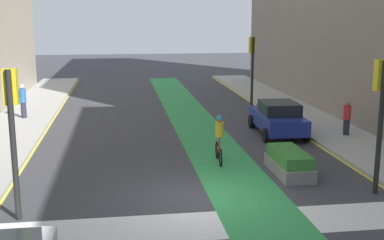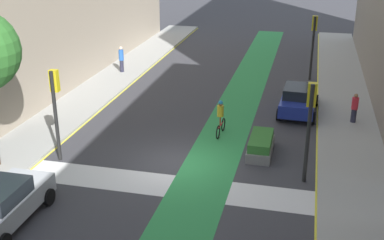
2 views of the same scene
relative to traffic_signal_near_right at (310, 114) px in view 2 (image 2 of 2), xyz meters
name	(u,v)px [view 2 (image 2 of 2)]	position (x,y,z in m)	size (l,w,h in m)	color
ground_plane	(177,163)	(-5.46, 0.24, -2.92)	(120.00, 120.00, 0.00)	#38383D
bike_lane_paint	(209,167)	(-4.03, 0.24, -2.92)	(2.40, 60.00, 0.01)	#2D8C47
crosswalk_band	(165,185)	(-5.46, -1.76, -2.92)	(12.00, 1.80, 0.01)	silver
sidewalk_left	(25,145)	(-12.96, 0.24, -2.84)	(3.00, 60.00, 0.15)	#9E9E99
curb_stripe_left	(54,150)	(-11.46, 0.24, -2.91)	(0.16, 60.00, 0.01)	yellow
sidewalk_right	(355,181)	(2.04, 0.24, -2.84)	(3.00, 60.00, 0.15)	#9E9E99
curb_stripe_right	(317,179)	(0.54, 0.24, -2.91)	(0.16, 60.00, 0.01)	yellow
traffic_signal_near_right	(310,114)	(0.00, 0.00, 0.00)	(0.35, 0.52, 4.16)	black
traffic_signal_near_left	(55,98)	(-10.67, -0.49, -0.04)	(0.35, 0.52, 4.10)	black
traffic_signal_far_right	(314,36)	(-0.05, 14.67, 0.07)	(0.35, 0.52, 4.26)	black
car_blue_right_far	(299,99)	(-0.58, 7.91, -2.12)	(2.18, 4.28, 1.57)	navy
car_silver_left_near	(2,204)	(-10.14, -5.71, -2.12)	(2.03, 4.21, 1.57)	#B2B7BF
cyclist_in_lane	(221,117)	(-4.21, 3.78, -1.95)	(0.32, 1.73, 1.86)	black
pedestrian_sidewalk_right_a	(355,108)	(2.30, 6.81, -1.98)	(0.34, 0.34, 1.56)	#262638
pedestrian_sidewalk_left_a	(121,59)	(-12.94, 12.91, -1.84)	(0.34, 0.34, 1.80)	#262638
median_planter	(261,145)	(-2.03, 2.14, -2.52)	(1.07, 2.55, 0.85)	slate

